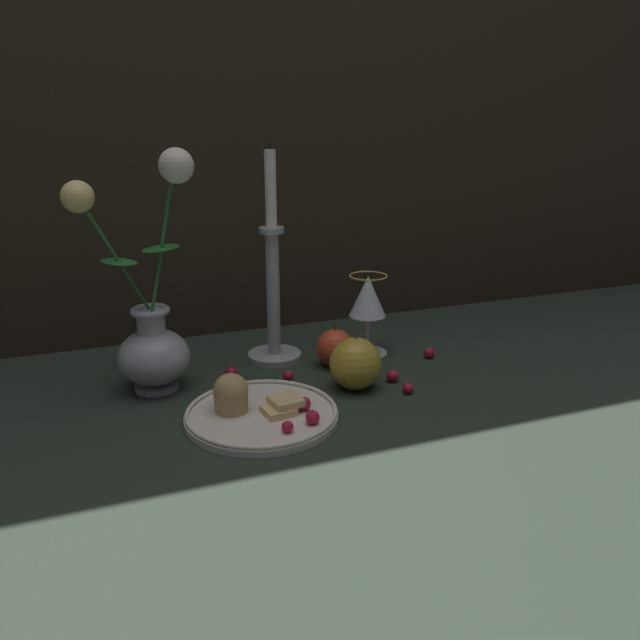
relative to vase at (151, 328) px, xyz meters
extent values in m
plane|color=#232D23|center=(0.22, -0.06, -0.10)|extent=(2.40, 2.40, 0.00)
cube|color=#2D2319|center=(0.22, 0.25, 0.50)|extent=(2.40, 0.04, 1.20)
cylinder|color=#A3A3A8|center=(0.00, 0.00, -0.10)|extent=(0.07, 0.07, 0.01)
ellipsoid|color=#A3A3A8|center=(0.00, 0.00, -0.05)|extent=(0.11, 0.11, 0.09)
cylinder|color=#A3A3A8|center=(0.00, 0.00, 0.01)|extent=(0.04, 0.04, 0.04)
torus|color=#A3A3A8|center=(0.00, 0.00, 0.03)|extent=(0.06, 0.06, 0.01)
cylinder|color=#23662D|center=(-0.04, 0.01, 0.11)|extent=(0.09, 0.01, 0.18)
ellipsoid|color=#23662D|center=(-0.04, 0.01, 0.11)|extent=(0.07, 0.08, 0.00)
sphere|color=#EFD67A|center=(-0.08, 0.01, 0.20)|extent=(0.05, 0.05, 0.05)
cylinder|color=#23662D|center=(0.03, -0.01, 0.14)|extent=(0.06, 0.03, 0.22)
ellipsoid|color=#23662D|center=(0.02, -0.01, 0.12)|extent=(0.08, 0.08, 0.00)
sphere|color=silver|center=(0.05, -0.02, 0.24)|extent=(0.05, 0.05, 0.05)
cylinder|color=silver|center=(0.13, -0.16, -0.10)|extent=(0.22, 0.22, 0.01)
torus|color=silver|center=(0.13, -0.16, -0.09)|extent=(0.22, 0.22, 0.01)
cylinder|color=tan|center=(0.09, -0.14, -0.08)|extent=(0.05, 0.05, 0.03)
sphere|color=tan|center=(0.09, -0.14, -0.06)|extent=(0.05, 0.05, 0.05)
cube|color=#DBBC7A|center=(0.15, -0.17, -0.09)|extent=(0.05, 0.05, 0.01)
cube|color=#DBBC7A|center=(0.16, -0.17, -0.08)|extent=(0.05, 0.05, 0.01)
sphere|color=#AD192D|center=(0.15, -0.23, -0.08)|extent=(0.02, 0.02, 0.02)
sphere|color=#AD192D|center=(0.18, -0.22, -0.08)|extent=(0.02, 0.02, 0.02)
sphere|color=#AD192D|center=(0.19, -0.17, -0.08)|extent=(0.02, 0.02, 0.02)
cylinder|color=silver|center=(0.38, 0.03, -0.10)|extent=(0.08, 0.08, 0.00)
cylinder|color=silver|center=(0.38, 0.03, -0.06)|extent=(0.01, 0.01, 0.07)
cone|color=silver|center=(0.38, 0.03, 0.01)|extent=(0.07, 0.07, 0.07)
cone|color=maroon|center=(0.38, 0.03, 0.00)|extent=(0.06, 0.06, 0.05)
torus|color=gold|center=(0.38, 0.03, 0.04)|extent=(0.07, 0.07, 0.00)
cylinder|color=#A3A3A8|center=(0.22, 0.06, -0.10)|extent=(0.10, 0.10, 0.01)
cylinder|color=#A3A3A8|center=(0.22, 0.06, 0.02)|extent=(0.02, 0.02, 0.22)
cylinder|color=#A3A3A8|center=(0.22, 0.06, 0.13)|extent=(0.04, 0.04, 0.01)
cylinder|color=white|center=(0.22, 0.06, 0.20)|extent=(0.02, 0.02, 0.13)
cylinder|color=black|center=(0.22, 0.06, 0.26)|extent=(0.00, 0.00, 0.01)
sphere|color=#B2932D|center=(0.30, -0.11, -0.06)|extent=(0.08, 0.08, 0.08)
cylinder|color=#4C3319|center=(0.30, -0.11, -0.01)|extent=(0.00, 0.00, 0.01)
sphere|color=#D14223|center=(0.30, -0.01, -0.07)|extent=(0.07, 0.07, 0.07)
cylinder|color=#4C3319|center=(0.30, -0.01, -0.03)|extent=(0.00, 0.00, 0.01)
sphere|color=#AD192D|center=(0.12, 0.00, -0.09)|extent=(0.02, 0.02, 0.02)
sphere|color=#AD192D|center=(0.37, -0.16, -0.09)|extent=(0.02, 0.02, 0.02)
sphere|color=#AD192D|center=(0.37, -0.11, -0.09)|extent=(0.02, 0.02, 0.02)
sphere|color=#AD192D|center=(0.47, -0.04, -0.09)|extent=(0.02, 0.02, 0.02)
sphere|color=#AD192D|center=(0.21, -0.04, -0.09)|extent=(0.02, 0.02, 0.02)
camera|label=1|loc=(-0.08, -0.94, 0.31)|focal=35.00mm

